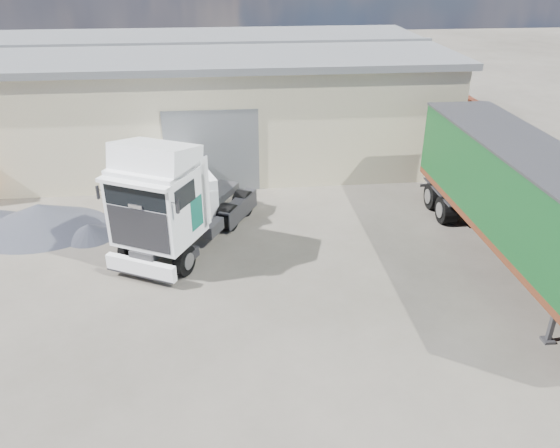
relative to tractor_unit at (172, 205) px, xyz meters
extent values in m
plane|color=#27251F|center=(3.30, -4.70, -1.81)|extent=(120.00, 120.00, 0.00)
cube|color=#C2BA95|center=(-2.70, 11.30, 0.69)|extent=(30.00, 12.00, 5.00)
cube|color=#545658|center=(-2.70, 11.30, 3.34)|extent=(30.60, 12.60, 0.30)
cube|color=#545658|center=(1.30, 5.28, -0.01)|extent=(4.00, 0.08, 3.60)
cube|color=#545658|center=(-2.70, 11.30, 3.54)|extent=(30.60, 0.40, 0.15)
cylinder|color=black|center=(-0.53, -1.04, -1.30)|extent=(2.58, 1.99, 1.03)
cylinder|color=black|center=(1.01, 1.97, -1.30)|extent=(2.63, 2.02, 1.03)
cylinder|color=black|center=(1.62, 3.18, -1.30)|extent=(2.63, 2.02, 1.03)
cube|color=#2D2D30|center=(0.52, 1.03, -0.94)|extent=(3.67, 6.08, 0.29)
cube|color=white|center=(-0.95, -1.86, -1.28)|extent=(2.31, 1.34, 0.53)
cube|color=white|center=(-0.38, -0.74, 0.38)|extent=(3.16, 3.08, 2.37)
cube|color=black|center=(-0.88, -1.73, 0.02)|extent=(1.92, 1.02, 1.35)
cube|color=black|center=(-0.87, -1.71, 1.09)|extent=(1.96, 1.03, 0.73)
cube|color=white|center=(-0.29, -0.57, 1.91)|extent=(2.99, 2.76, 1.19)
cube|color=#0B5142|center=(-1.28, 0.16, 0.12)|extent=(0.34, 0.65, 1.06)
cube|color=#0B5142|center=(0.88, -0.95, 0.12)|extent=(0.34, 0.65, 1.06)
cylinder|color=#2D2D30|center=(1.09, 2.15, -0.74)|extent=(1.43, 1.43, 0.12)
cube|color=#2D2D30|center=(10.39, -5.99, -1.26)|extent=(0.30, 0.30, 1.11)
cylinder|color=black|center=(11.28, 1.93, -1.28)|extent=(2.57, 1.07, 1.07)
cube|color=#2D2D30|center=(11.29, -2.15, -0.91)|extent=(0.83, 12.09, 0.35)
cube|color=#582A14|center=(11.29, -2.15, -0.58)|extent=(2.54, 12.10, 0.24)
cube|color=black|center=(11.29, -2.15, 0.86)|extent=(2.54, 12.10, 2.62)
cube|color=#2D2D30|center=(11.29, -2.15, 2.19)|extent=(2.60, 12.16, 0.08)
cylinder|color=black|center=(0.36, 1.94, -1.46)|extent=(2.15, 1.28, 0.70)
cylinder|color=black|center=(-0.67, 5.18, -1.46)|extent=(2.15, 1.28, 0.70)
cube|color=white|center=(-0.15, 3.56, -0.70)|extent=(3.40, 5.26, 1.80)
cube|color=white|center=(0.46, 1.63, -0.75)|extent=(2.16, 1.50, 1.17)
cube|color=black|center=(0.39, 1.84, -0.17)|extent=(1.80, 0.64, 0.64)
cone|color=#20222A|center=(-5.20, 2.30, -1.30)|extent=(5.42, 5.42, 1.03)
cone|color=#20222A|center=(-3.26, 1.47, -1.56)|extent=(2.03, 2.03, 0.51)
camera|label=1|loc=(1.95, -16.96, 7.78)|focal=35.00mm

